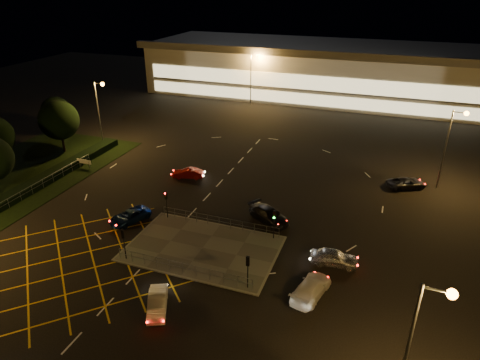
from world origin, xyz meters
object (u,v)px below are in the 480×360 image
(car_queue_white, at_px, (157,303))
(car_circ_red, at_px, (188,173))
(car_far_dkgrey, at_px, (269,215))
(signal_se, at_px, (248,266))
(signal_ne, at_px, (274,219))
(car_approach_white, at_px, (311,288))
(car_east_grey, at_px, (407,183))
(signal_sw, at_px, (123,238))
(car_right_silver, at_px, (334,257))
(signal_nw, at_px, (166,199))
(car_left_blue, at_px, (130,216))

(car_queue_white, distance_m, car_circ_red, 24.46)
(car_far_dkgrey, bearing_deg, signal_se, -141.25)
(signal_ne, height_order, car_circ_red, signal_ne)
(car_approach_white, bearing_deg, car_circ_red, -27.58)
(car_far_dkgrey, bearing_deg, car_east_grey, -14.75)
(signal_sw, distance_m, car_far_dkgrey, 15.50)
(signal_ne, xyz_separation_m, car_right_silver, (6.32, -2.13, -1.62))
(car_queue_white, bearing_deg, car_far_dkgrey, 49.25)
(signal_sw, xyz_separation_m, car_circ_red, (-2.47, 18.09, -1.72))
(signal_ne, xyz_separation_m, car_circ_red, (-14.47, 10.10, -1.72))
(signal_ne, xyz_separation_m, car_east_grey, (12.40, 16.68, -1.70))
(signal_nw, xyz_separation_m, car_left_blue, (-3.50, -1.94, -1.73))
(car_circ_red, xyz_separation_m, car_east_grey, (26.87, 6.58, 0.01))
(signal_se, distance_m, signal_ne, 7.99)
(car_queue_white, distance_m, car_right_silver, 16.22)
(car_far_dkgrey, bearing_deg, car_circ_red, 93.56)
(signal_ne, height_order, car_far_dkgrey, signal_ne)
(signal_se, bearing_deg, signal_sw, 0.00)
(car_queue_white, bearing_deg, car_left_blue, 106.06)
(signal_nw, height_order, car_east_grey, signal_nw)
(car_queue_white, xyz_separation_m, car_approach_white, (11.07, 5.80, 0.06))
(signal_sw, bearing_deg, car_east_grey, -134.69)
(signal_se, xyz_separation_m, car_queue_white, (-5.88, -4.82, -1.71))
(car_far_dkgrey, relative_size, car_east_grey, 1.07)
(signal_se, height_order, car_left_blue, signal_se)
(signal_sw, xyz_separation_m, signal_nw, (0.00, 7.99, 0.00))
(car_right_silver, bearing_deg, car_far_dkgrey, 49.79)
(signal_ne, xyz_separation_m, car_left_blue, (-15.50, -1.94, -1.73))
(car_left_blue, relative_size, car_circ_red, 1.16)
(signal_nw, bearing_deg, signal_ne, 0.00)
(signal_ne, xyz_separation_m, car_approach_white, (5.18, -7.00, -1.64))
(car_circ_red, bearing_deg, car_left_blue, -19.33)
(car_queue_white, bearing_deg, signal_nw, 90.09)
(signal_nw, relative_size, car_far_dkgrey, 0.62)
(signal_sw, height_order, signal_se, same)
(signal_ne, relative_size, car_queue_white, 0.78)
(signal_se, xyz_separation_m, car_east_grey, (12.40, 24.67, -1.70))
(car_approach_white, bearing_deg, signal_sw, 16.71)
(car_right_silver, bearing_deg, car_queue_white, 125.68)
(signal_nw, relative_size, signal_ne, 1.00)
(car_circ_red, bearing_deg, car_approach_white, 34.52)
(signal_ne, relative_size, car_east_grey, 0.66)
(car_far_dkgrey, height_order, car_right_silver, car_right_silver)
(car_queue_white, bearing_deg, car_approach_white, 2.22)
(car_right_silver, bearing_deg, car_circ_red, 54.04)
(car_right_silver, distance_m, car_east_grey, 19.77)
(signal_nw, bearing_deg, car_circ_red, 103.76)
(car_queue_white, xyz_separation_m, car_right_silver, (12.21, 10.68, 0.08))
(car_far_dkgrey, xyz_separation_m, car_circ_red, (-12.99, 6.82, -0.09))
(car_queue_white, height_order, car_approach_white, car_approach_white)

